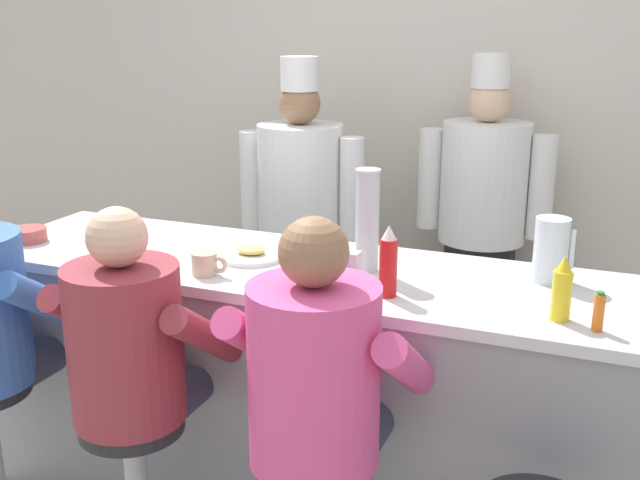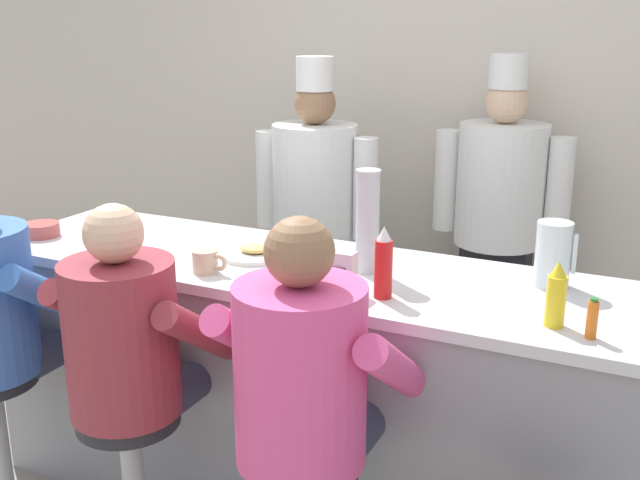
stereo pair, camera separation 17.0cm
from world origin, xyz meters
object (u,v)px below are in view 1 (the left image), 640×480
object	(u,v)px
ketchup_bottle_red	(388,263)
cereal_bowl	(28,235)
coffee_mug_tan	(206,264)
cook_in_whites_near	(301,212)
water_pitcher_clear	(551,250)
hot_sauce_bottle_orange	(599,312)
napkin_dispenser_chrome	(345,271)
cup_stack_steel	(367,221)
mustard_bottle_yellow	(562,291)
diner_seated_maroon	(132,355)
diner_seated_pink	(318,386)
cook_in_whites_far	(482,211)
breakfast_plate	(251,255)

from	to	relation	value
ketchup_bottle_red	cereal_bowl	size ratio (longest dim) A/B	1.62
coffee_mug_tan	cook_in_whites_near	xyz separation A→B (m)	(-0.17, 1.25, -0.12)
water_pitcher_clear	cook_in_whites_near	distance (m)	1.59
hot_sauce_bottle_orange	cook_in_whites_near	distance (m)	1.97
napkin_dispenser_chrome	ketchup_bottle_red	bearing A→B (deg)	5.52
coffee_mug_tan	cup_stack_steel	bearing A→B (deg)	26.95
mustard_bottle_yellow	diner_seated_maroon	size ratio (longest dim) A/B	0.15
cup_stack_steel	diner_seated_pink	world-z (taller)	cup_stack_steel
napkin_dispenser_chrome	cook_in_whites_near	distance (m)	1.41
water_pitcher_clear	hot_sauce_bottle_orange	bearing A→B (deg)	-65.94
ketchup_bottle_red	cup_stack_steel	size ratio (longest dim) A/B	0.65
cereal_bowl	coffee_mug_tan	world-z (taller)	coffee_mug_tan
mustard_bottle_yellow	coffee_mug_tan	distance (m)	1.23
water_pitcher_clear	diner_seated_maroon	distance (m)	1.49
mustard_bottle_yellow	cup_stack_steel	bearing A→B (deg)	162.49
coffee_mug_tan	cereal_bowl	bearing A→B (deg)	174.23
diner_seated_pink	cook_in_whites_near	xyz separation A→B (m)	(-0.76, 1.60, 0.09)
coffee_mug_tan	diner_seated_pink	xyz separation A→B (m)	(0.59, -0.35, -0.21)
diner_seated_pink	cook_in_whites_near	world-z (taller)	cook_in_whites_near
ketchup_bottle_red	water_pitcher_clear	world-z (taller)	ketchup_bottle_red
napkin_dispenser_chrome	cook_in_whites_far	distance (m)	1.57
mustard_bottle_yellow	breakfast_plate	size ratio (longest dim) A/B	0.80
hot_sauce_bottle_orange	napkin_dispenser_chrome	bearing A→B (deg)	177.77
cereal_bowl	diner_seated_maroon	distance (m)	0.97
breakfast_plate	cup_stack_steel	bearing A→B (deg)	3.32
ketchup_bottle_red	water_pitcher_clear	xyz separation A→B (m)	(0.49, 0.36, -0.00)
mustard_bottle_yellow	cereal_bowl	xyz separation A→B (m)	(-2.15, 0.05, -0.07)
cup_stack_steel	ketchup_bottle_red	bearing A→B (deg)	-55.95
hot_sauce_bottle_orange	napkin_dispenser_chrome	distance (m)	0.82
ketchup_bottle_red	hot_sauce_bottle_orange	size ratio (longest dim) A/B	1.98
cook_in_whites_far	cup_stack_steel	bearing A→B (deg)	-98.22
mustard_bottle_yellow	cook_in_whites_near	size ratio (longest dim) A/B	0.12
breakfast_plate	ketchup_bottle_red	bearing A→B (deg)	-17.61
diner_seated_pink	hot_sauce_bottle_orange	bearing A→B (deg)	24.77
coffee_mug_tan	ketchup_bottle_red	bearing A→B (deg)	3.75
cereal_bowl	cup_stack_steel	distance (m)	1.46
hot_sauce_bottle_orange	napkin_dispenser_chrome	world-z (taller)	napkin_dispenser_chrome
coffee_mug_tan	napkin_dispenser_chrome	world-z (taller)	napkin_dispenser_chrome
ketchup_bottle_red	diner_seated_maroon	size ratio (longest dim) A/B	0.18
breakfast_plate	napkin_dispenser_chrome	world-z (taller)	napkin_dispenser_chrome
ketchup_bottle_red	napkin_dispenser_chrome	distance (m)	0.16
cup_stack_steel	cook_in_whites_far	bearing A→B (deg)	81.78
cereal_bowl	hot_sauce_bottle_orange	bearing A→B (deg)	-2.39
cup_stack_steel	breakfast_plate	bearing A→B (deg)	-176.68
cup_stack_steel	napkin_dispenser_chrome	size ratio (longest dim) A/B	2.65
mustard_bottle_yellow	ketchup_bottle_red	bearing A→B (deg)	179.99
breakfast_plate	cereal_bowl	size ratio (longest dim) A/B	1.69
cereal_bowl	cook_in_whites_far	bearing A→B (deg)	42.41
breakfast_plate	cook_in_whites_near	world-z (taller)	cook_in_whites_near
cook_in_whites_near	cook_in_whites_far	size ratio (longest dim) A/B	0.99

